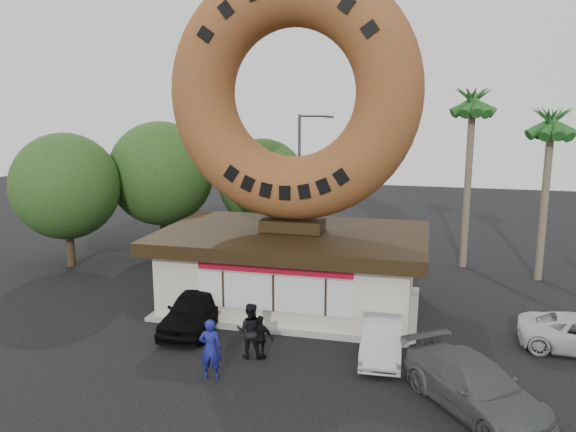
# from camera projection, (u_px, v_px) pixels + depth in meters

# --- Properties ---
(ground) EXTENTS (90.00, 90.00, 0.00)m
(ground) POSITION_uv_depth(u_px,v_px,m) (250.00, 366.00, 18.63)
(ground) COLOR black
(ground) RESTS_ON ground
(donut_shop) EXTENTS (11.20, 7.20, 3.80)m
(donut_shop) POSITION_uv_depth(u_px,v_px,m) (292.00, 266.00, 23.99)
(donut_shop) COLOR beige
(donut_shop) RESTS_ON ground
(giant_donut) EXTENTS (10.37, 2.64, 10.37)m
(giant_donut) POSITION_uv_depth(u_px,v_px,m) (293.00, 93.00, 22.61)
(giant_donut) COLOR brown
(giant_donut) RESTS_ON donut_shop
(tree_west) EXTENTS (6.00, 6.00, 7.65)m
(tree_west) POSITION_uv_depth(u_px,v_px,m) (161.00, 174.00, 32.37)
(tree_west) COLOR #473321
(tree_west) RESTS_ON ground
(tree_mid) EXTENTS (5.20, 5.20, 6.63)m
(tree_mid) POSITION_uv_depth(u_px,v_px,m) (262.00, 183.00, 33.08)
(tree_mid) COLOR #473321
(tree_mid) RESTS_ON ground
(tree_far) EXTENTS (5.60, 5.60, 7.14)m
(tree_far) POSITION_uv_depth(u_px,v_px,m) (66.00, 186.00, 29.45)
(tree_far) COLOR #473321
(tree_far) RESTS_ON ground
(palm_near) EXTENTS (2.60, 2.60, 9.75)m
(palm_near) POSITION_uv_depth(u_px,v_px,m) (473.00, 107.00, 28.55)
(palm_near) COLOR #726651
(palm_near) RESTS_ON ground
(palm_far) EXTENTS (2.60, 2.60, 8.75)m
(palm_far) POSITION_uv_depth(u_px,v_px,m) (551.00, 127.00, 26.47)
(palm_far) COLOR #726651
(palm_far) RESTS_ON ground
(street_lamp) EXTENTS (2.11, 0.20, 8.00)m
(street_lamp) POSITION_uv_depth(u_px,v_px,m) (302.00, 174.00, 33.44)
(street_lamp) COLOR #59595E
(street_lamp) RESTS_ON ground
(person_left) EXTENTS (0.79, 0.59, 1.95)m
(person_left) POSITION_uv_depth(u_px,v_px,m) (210.00, 349.00, 17.64)
(person_left) COLOR navy
(person_left) RESTS_ON ground
(person_center) EXTENTS (1.03, 0.85, 1.94)m
(person_center) POSITION_uv_depth(u_px,v_px,m) (250.00, 330.00, 19.10)
(person_center) COLOR black
(person_center) RESTS_ON ground
(person_right) EXTENTS (0.95, 0.50, 1.54)m
(person_right) POSITION_uv_depth(u_px,v_px,m) (261.00, 338.00, 19.00)
(person_right) COLOR black
(person_right) RESTS_ON ground
(car_black) EXTENTS (2.08, 4.59, 1.53)m
(car_black) POSITION_uv_depth(u_px,v_px,m) (195.00, 309.00, 21.67)
(car_black) COLOR black
(car_black) RESTS_ON ground
(car_silver) EXTENTS (1.53, 3.91, 1.27)m
(car_silver) POSITION_uv_depth(u_px,v_px,m) (382.00, 339.00, 19.25)
(car_silver) COLOR #B6B7BB
(car_silver) RESTS_ON ground
(car_grey) EXTENTS (4.59, 5.20, 1.44)m
(car_grey) POSITION_uv_depth(u_px,v_px,m) (475.00, 386.00, 15.81)
(car_grey) COLOR #555759
(car_grey) RESTS_ON ground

